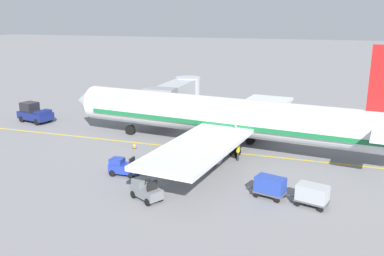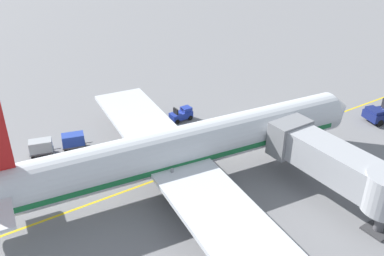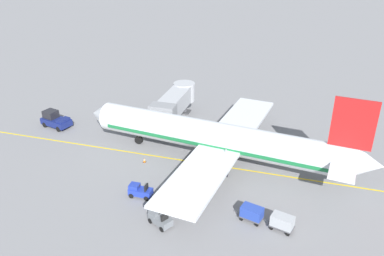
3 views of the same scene
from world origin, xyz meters
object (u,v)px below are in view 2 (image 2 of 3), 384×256
object	(u,v)px
ground_crew_loader	(167,145)
baggage_cart_second_in_train	(41,146)
baggage_tug_lead	(182,114)
ground_crew_wing_walker	(143,161)
baggage_cart_front	(73,140)
parked_airliner	(180,149)
safety_cone_nose_left	(237,137)
baggage_tug_trailing	(137,110)
jet_bridge	(336,163)

from	to	relation	value
ground_crew_loader	baggage_cart_second_in_train	bearing A→B (deg)	-122.13
baggage_tug_lead	ground_crew_wing_walker	world-z (taller)	ground_crew_wing_walker
baggage_cart_front	ground_crew_wing_walker	size ratio (longest dim) A/B	1.76
parked_airliner	safety_cone_nose_left	xyz separation A→B (m)	(-3.05, 8.72, -2.90)
baggage_tug_trailing	ground_crew_loader	xyz separation A→B (m)	(9.07, -1.28, 0.24)
parked_airliner	baggage_cart_front	bearing A→B (deg)	-150.51
baggage_cart_second_in_train	baggage_cart_front	bearing A→B (deg)	80.15
baggage_cart_second_in_train	ground_crew_loader	world-z (taller)	ground_crew_loader
parked_airliner	ground_crew_wing_walker	bearing A→B (deg)	-149.65
safety_cone_nose_left	baggage_tug_lead	bearing A→B (deg)	-160.65
jet_bridge	baggage_cart_second_in_train	bearing A→B (deg)	-138.31
jet_bridge	ground_crew_loader	distance (m)	15.52
baggage_cart_second_in_train	ground_crew_wing_walker	xyz separation A→B (m)	(7.63, 6.95, 0.00)
ground_crew_loader	safety_cone_nose_left	bearing A→B (deg)	78.89
ground_crew_wing_walker	safety_cone_nose_left	xyz separation A→B (m)	(0.22, 10.63, -0.66)
baggage_tug_lead	baggage_tug_trailing	size ratio (longest dim) A/B	0.91
jet_bridge	baggage_tug_lead	size ratio (longest dim) A/B	4.84
ground_crew_wing_walker	parked_airliner	bearing A→B (deg)	30.35
jet_bridge	baggage_tug_lead	bearing A→B (deg)	-172.59
parked_airliner	jet_bridge	size ratio (longest dim) A/B	3.07
baggage_cart_second_in_train	safety_cone_nose_left	size ratio (longest dim) A/B	5.05
baggage_tug_lead	baggage_cart_front	distance (m)	12.21
baggage_tug_lead	baggage_cart_second_in_train	xyz separation A→B (m)	(-1.04, -15.19, 0.24)
baggage_cart_front	jet_bridge	bearing A→B (deg)	37.21
safety_cone_nose_left	jet_bridge	bearing A→B (deg)	0.23
jet_bridge	parked_airliner	bearing A→B (deg)	-135.41
ground_crew_wing_walker	safety_cone_nose_left	size ratio (longest dim) A/B	2.86
jet_bridge	baggage_tug_lead	distance (m)	19.10
baggage_tug_trailing	safety_cone_nose_left	xyz separation A→B (m)	(10.52, 6.11, -0.42)
jet_bridge	baggage_cart_front	world-z (taller)	jet_bridge
jet_bridge	baggage_cart_second_in_train	distance (m)	26.63
baggage_cart_second_in_train	ground_crew_loader	bearing A→B (deg)	57.87
jet_bridge	ground_crew_wing_walker	world-z (taller)	jet_bridge
parked_airliner	baggage_cart_front	xyz separation A→B (m)	(-10.38, -5.87, -2.24)
baggage_tug_lead	baggage_tug_trailing	distance (m)	5.25
parked_airliner	ground_crew_wing_walker	xyz separation A→B (m)	(-3.27, -1.91, -2.23)
baggage_tug_trailing	jet_bridge	bearing A→B (deg)	15.34
baggage_cart_front	safety_cone_nose_left	xyz separation A→B (m)	(7.33, 14.59, -0.66)
baggage_tug_lead	ground_crew_loader	size ratio (longest dim) A/B	1.49
baggage_tug_lead	baggage_cart_front	bearing A→B (deg)	-92.47
jet_bridge	baggage_cart_front	xyz separation A→B (m)	(-19.27, -14.64, -2.50)
ground_crew_loader	parked_airliner	bearing A→B (deg)	-16.44
safety_cone_nose_left	baggage_cart_second_in_train	bearing A→B (deg)	-114.07
baggage_tug_trailing	baggage_cart_second_in_train	xyz separation A→B (m)	(2.66, -11.47, 0.24)
baggage_tug_lead	ground_crew_loader	distance (m)	7.33
jet_bridge	ground_crew_loader	size ratio (longest dim) A/B	7.20
baggage_tug_trailing	ground_crew_loader	size ratio (longest dim) A/B	1.64
baggage_cart_second_in_train	ground_crew_wing_walker	world-z (taller)	ground_crew_wing_walker
parked_airliner	baggage_cart_second_in_train	distance (m)	14.23
baggage_cart_front	ground_crew_loader	xyz separation A→B (m)	(5.88, 7.20, 0.00)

